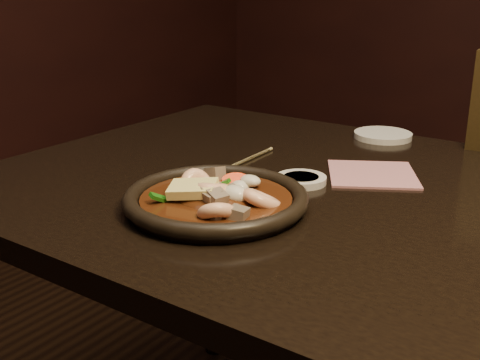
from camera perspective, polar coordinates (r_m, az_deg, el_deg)
The scene contains 7 objects.
table at distance 1.03m, azimuth 17.01°, elevation -6.76°, with size 1.60×0.90×0.75m.
plate at distance 0.96m, azimuth -2.28°, elevation -1.90°, with size 0.30×0.30×0.03m.
stirfry at distance 0.95m, azimuth -2.05°, elevation -1.57°, with size 0.19×0.20×0.06m.
soy_dish at distance 1.08m, azimuth 5.82°, elevation 0.04°, with size 0.09×0.09×0.01m, color silver.
saucer_left at distance 1.42m, azimuth 13.40°, elevation 4.15°, with size 0.13×0.13×0.01m, color silver.
chopsticks at distance 1.18m, azimuth 0.00°, elevation 1.64°, with size 0.01×0.24×0.01m.
napkin at distance 1.15m, azimuth 12.43°, elevation 0.54°, with size 0.16×0.16×0.00m, color #AB6971.
Camera 1 is at (0.26, -0.90, 1.10)m, focal length 45.00 mm.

